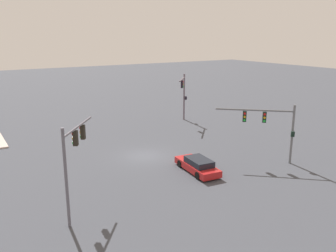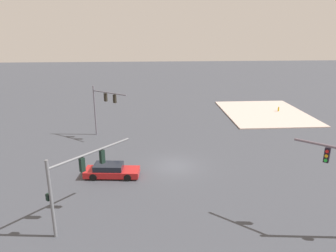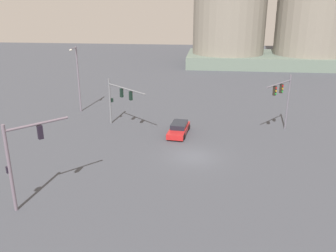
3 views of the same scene
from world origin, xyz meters
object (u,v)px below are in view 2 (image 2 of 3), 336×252
traffic_signal_opposite_side (103,103)px  fire_hydrant_on_curb (279,109)px  sedan_car_approaching (111,171)px  traffic_signal_near_corner (75,174)px

traffic_signal_opposite_side → fire_hydrant_on_curb: 27.75m
traffic_signal_opposite_side → sedan_car_approaching: 11.58m
traffic_signal_near_corner → traffic_signal_opposite_side: traffic_signal_opposite_side is taller
traffic_signal_near_corner → traffic_signal_opposite_side: size_ratio=0.87×
traffic_signal_near_corner → fire_hydrant_on_curb: (27.53, -25.20, -3.15)m
sedan_car_approaching → fire_hydrant_on_curb: 31.54m
traffic_signal_near_corner → fire_hydrant_on_curb: 37.46m
traffic_signal_opposite_side → sedan_car_approaching: traffic_signal_opposite_side is taller
fire_hydrant_on_curb → traffic_signal_near_corner: bearing=137.5°
sedan_car_approaching → fire_hydrant_on_curb: (20.72, -23.78, -0.09)m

